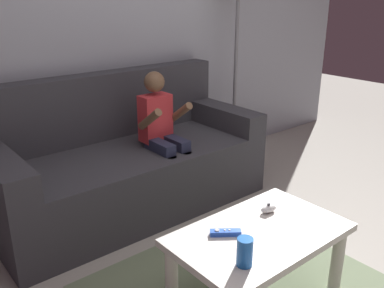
{
  "coord_description": "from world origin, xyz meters",
  "views": [
    {
      "loc": [
        -1.55,
        -0.82,
        1.43
      ],
      "look_at": [
        -0.13,
        0.9,
        0.61
      ],
      "focal_mm": 39.38,
      "sensor_mm": 36.0,
      "label": 1
    }
  ],
  "objects_px": {
    "couch": "(126,164)",
    "game_remote_blue_near_edge": "(225,233)",
    "person_seated_on_couch": "(163,132)",
    "soda_can": "(245,252)",
    "coffee_table": "(259,245)",
    "nunchuk_white": "(268,209)"
  },
  "relations": [
    {
      "from": "nunchuk_white",
      "to": "coffee_table",
      "type": "bearing_deg",
      "value": -150.86
    },
    {
      "from": "couch",
      "to": "game_remote_blue_near_edge",
      "type": "bearing_deg",
      "value": -99.23
    },
    {
      "from": "person_seated_on_couch",
      "to": "coffee_table",
      "type": "relative_size",
      "value": 1.15
    },
    {
      "from": "soda_can",
      "to": "person_seated_on_couch",
      "type": "bearing_deg",
      "value": 68.54
    },
    {
      "from": "person_seated_on_couch",
      "to": "soda_can",
      "type": "xyz_separation_m",
      "value": [
        -0.48,
        -1.21,
        -0.09
      ]
    },
    {
      "from": "nunchuk_white",
      "to": "game_remote_blue_near_edge",
      "type": "bearing_deg",
      "value": -177.47
    },
    {
      "from": "coffee_table",
      "to": "game_remote_blue_near_edge",
      "type": "distance_m",
      "value": 0.18
    },
    {
      "from": "soda_can",
      "to": "couch",
      "type": "bearing_deg",
      "value": 78.35
    },
    {
      "from": "nunchuk_white",
      "to": "soda_can",
      "type": "xyz_separation_m",
      "value": [
        -0.4,
        -0.22,
        0.04
      ]
    },
    {
      "from": "nunchuk_white",
      "to": "couch",
      "type": "bearing_deg",
      "value": 95.68
    },
    {
      "from": "nunchuk_white",
      "to": "soda_can",
      "type": "distance_m",
      "value": 0.46
    },
    {
      "from": "coffee_table",
      "to": "soda_can",
      "type": "distance_m",
      "value": 0.3
    },
    {
      "from": "person_seated_on_couch",
      "to": "game_remote_blue_near_edge",
      "type": "xyz_separation_m",
      "value": [
        -0.38,
        -1.0,
        -0.14
      ]
    },
    {
      "from": "coffee_table",
      "to": "nunchuk_white",
      "type": "distance_m",
      "value": 0.21
    },
    {
      "from": "game_remote_blue_near_edge",
      "to": "soda_can",
      "type": "relative_size",
      "value": 1.09
    },
    {
      "from": "person_seated_on_couch",
      "to": "coffee_table",
      "type": "xyz_separation_m",
      "value": [
        -0.24,
        -1.08,
        -0.22
      ]
    },
    {
      "from": "person_seated_on_couch",
      "to": "game_remote_blue_near_edge",
      "type": "distance_m",
      "value": 1.08
    },
    {
      "from": "game_remote_blue_near_edge",
      "to": "soda_can",
      "type": "height_order",
      "value": "soda_can"
    },
    {
      "from": "couch",
      "to": "coffee_table",
      "type": "height_order",
      "value": "couch"
    },
    {
      "from": "game_remote_blue_near_edge",
      "to": "nunchuk_white",
      "type": "bearing_deg",
      "value": 2.53
    },
    {
      "from": "coffee_table",
      "to": "game_remote_blue_near_edge",
      "type": "bearing_deg",
      "value": 150.97
    },
    {
      "from": "coffee_table",
      "to": "game_remote_blue_near_edge",
      "type": "xyz_separation_m",
      "value": [
        -0.14,
        0.08,
        0.08
      ]
    }
  ]
}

